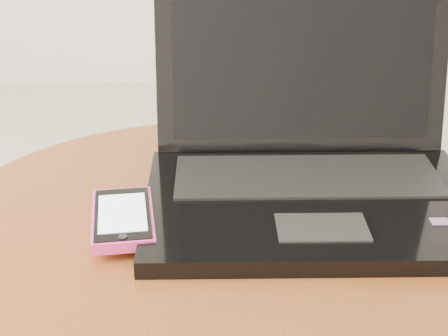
{
  "coord_description": "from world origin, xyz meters",
  "views": [
    {
      "loc": [
        -0.05,
        -0.77,
        0.91
      ],
      "look_at": [
        -0.05,
        -0.08,
        0.58
      ],
      "focal_mm": 54.88,
      "sensor_mm": 36.0,
      "label": 1
    }
  ],
  "objects": [
    {
      "name": "table",
      "position": [
        -0.07,
        -0.09,
        0.41
      ],
      "size": [
        0.65,
        0.65,
        0.52
      ],
      "color": "#4D2C12",
      "rests_on": "ground"
    },
    {
      "name": "laptop",
      "position": [
        0.06,
        -0.03,
        0.56
      ],
      "size": [
        0.39,
        0.32,
        0.25
      ],
      "color": "black",
      "rests_on": "table"
    },
    {
      "name": "phone_black",
      "position": [
        -0.15,
        -0.09,
        0.52
      ],
      "size": [
        0.08,
        0.12,
        0.01
      ],
      "color": "black",
      "rests_on": "table"
    },
    {
      "name": "phone_pink",
      "position": [
        -0.16,
        -0.11,
        0.53
      ],
      "size": [
        0.08,
        0.13,
        0.02
      ],
      "color": "#E03786",
      "rests_on": "phone_black"
    }
  ]
}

